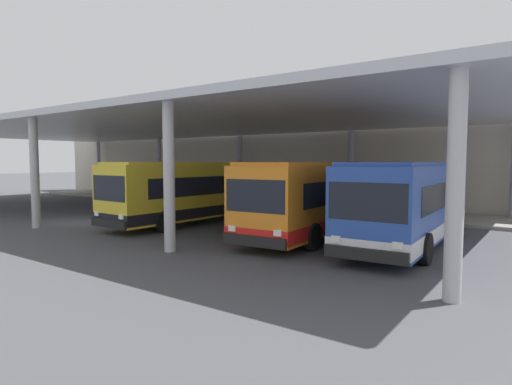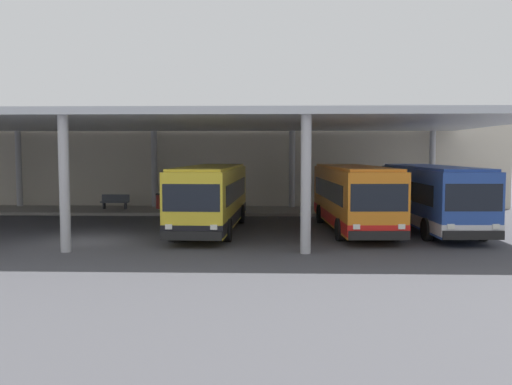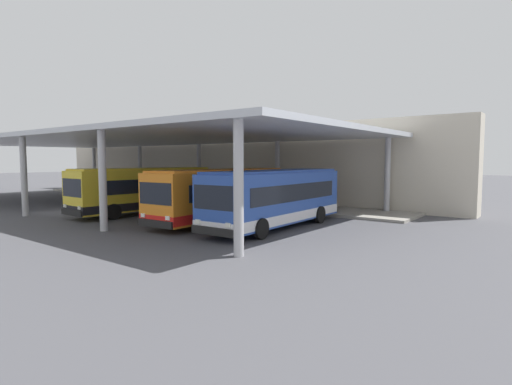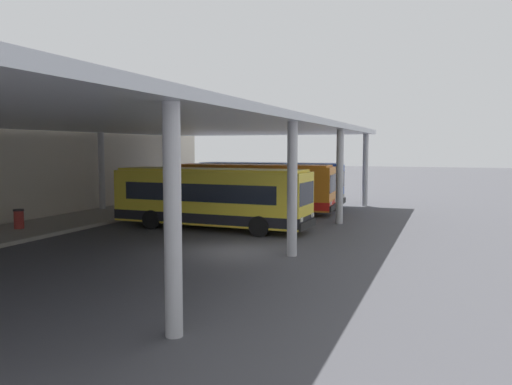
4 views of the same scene
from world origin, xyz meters
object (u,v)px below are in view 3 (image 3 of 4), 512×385
bus_middle_bay (276,198)px  trash_bin (193,193)px  bus_second_bay (222,194)px  bench_waiting (171,191)px  bus_nearest_bay (145,190)px

bus_middle_bay → trash_bin: size_ratio=10.83×
bus_second_bay → bench_waiting: size_ratio=5.92×
bus_second_bay → bus_middle_bay: same height
bus_middle_bay → trash_bin: bearing=151.8°
bus_second_bay → bench_waiting: bus_second_bay is taller
bus_nearest_bay → bus_second_bay: size_ratio=1.00×
bench_waiting → trash_bin: size_ratio=1.84×
bench_waiting → trash_bin: trash_bin is taller
bus_nearest_bay → trash_bin: bus_nearest_bay is taller
bus_nearest_bay → trash_bin: bearing=116.5°
bus_second_bay → bus_middle_bay: (3.86, 0.19, 0.00)m
bus_second_bay → bench_waiting: bearing=150.2°
bus_nearest_bay → bus_middle_bay: same height
bus_nearest_bay → bench_waiting: bus_nearest_bay is taller
bus_nearest_bay → bench_waiting: 11.11m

